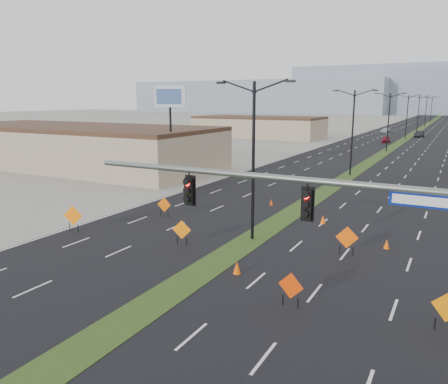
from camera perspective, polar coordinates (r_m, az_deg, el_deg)
The scene contains 29 objects.
ground at distance 19.24m, azimuth -12.09°, elevation -15.87°, with size 600.00×600.00×0.00m, color gray.
road_surface at distance 113.68m, azimuth 22.79°, elevation 6.53°, with size 25.00×400.00×0.02m, color black.
median_strip at distance 113.68m, azimuth 22.79°, elevation 6.53°, with size 2.00×400.00×0.04m, color #2A4016.
building_sw_near at distance 63.36m, azimuth -18.84°, elevation 5.52°, with size 40.00×16.00×5.00m, color tan.
building_sw_far at distance 107.14m, azimuth 4.58°, elevation 8.35°, with size 30.00×14.00×4.50m, color tan.
mesa_west at distance 320.87m, azimuth 4.38°, elevation 12.28°, with size 180.00×50.00×22.00m, color gray.
mesa_backdrop at distance 335.39m, azimuth 21.88°, elevation 12.32°, with size 140.00×50.00×32.00m, color gray.
signal_mast at distance 15.57m, azimuth 17.22°, elevation -3.88°, with size 16.30×0.60×8.00m.
streetlight_0 at distance 27.45m, azimuth 3.85°, elevation 4.65°, with size 5.15×0.24×10.02m.
streetlight_1 at distance 54.07m, azimuth 16.45°, elevation 7.78°, with size 5.15×0.24×10.02m.
streetlight_2 at distance 81.63m, azimuth 20.69°, elevation 8.75°, with size 5.15×0.24×10.02m.
streetlight_3 at distance 109.40m, azimuth 22.79°, elevation 9.21°, with size 5.15×0.24×10.02m.
streetlight_4 at distance 137.27m, azimuth 24.04°, elevation 9.48°, with size 5.15×0.24×10.02m.
streetlight_5 at distance 165.19m, azimuth 24.87°, elevation 9.65°, with size 5.15×0.24×10.02m.
streetlight_6 at distance 193.13m, azimuth 25.47°, elevation 9.77°, with size 5.15×0.24×10.02m.
car_left at distance 99.40m, azimuth 20.39°, elevation 6.44°, with size 1.53×3.81×1.30m, color maroon.
car_mid at distance 117.09m, azimuth 24.15°, elevation 6.92°, with size 1.60×4.59×1.51m, color black.
car_far at distance 129.56m, azimuth 20.36°, elevation 7.55°, with size 1.79×4.41×1.28m, color #B1B7BB.
construction_sign_0 at distance 31.61m, azimuth -19.12°, elevation -3.03°, with size 1.34×0.41×1.84m.
construction_sign_1 at distance 34.02m, azimuth -7.82°, elevation -1.75°, with size 1.16×0.18×1.55m.
construction_sign_2 at distance 27.33m, azimuth -5.54°, elevation -5.04°, with size 1.17×0.33×1.59m.
construction_sign_3 at distance 19.60m, azimuth 8.72°, elevation -12.17°, with size 1.19×0.17×1.58m.
construction_sign_4 at distance 26.44m, azimuth 15.77°, elevation -5.85°, with size 1.27×0.32×1.72m.
construction_sign_5 at distance 19.50m, azimuth 27.11°, elevation -13.43°, with size 1.17×0.47×1.64m.
cone_0 at distance 23.03m, azimuth 1.69°, elevation -9.85°, with size 0.41×0.41×0.69m, color #F05305.
cone_1 at distance 32.80m, azimuth 12.79°, elevation -3.51°, with size 0.39×0.39×0.64m, color #FF5B05.
cone_2 at distance 28.49m, azimuth 20.47°, elevation -6.39°, with size 0.36×0.36×0.60m, color #FF5805.
cone_3 at distance 37.74m, azimuth 6.19°, elevation -1.33°, with size 0.32×0.32×0.54m, color #DD4004.
pole_sign_west at distance 48.06m, azimuth -7.07°, elevation 11.42°, with size 3.26×1.62×10.38m.
Camera 1 is at (11.32, -12.76, 8.89)m, focal length 35.00 mm.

